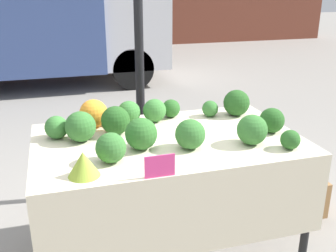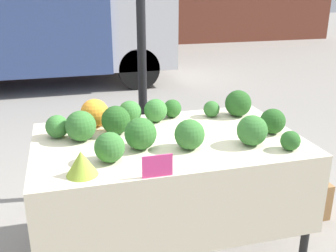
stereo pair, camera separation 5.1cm
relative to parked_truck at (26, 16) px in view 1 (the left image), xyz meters
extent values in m
plane|color=gray|center=(1.00, -5.21, -1.21)|extent=(40.00, 40.00, 0.00)
cylinder|color=black|center=(1.02, -4.34, -0.04)|extent=(0.07, 0.07, 2.33)
cube|color=silver|center=(1.79, 0.00, -0.19)|extent=(1.14, 1.75, 1.39)
cylinder|color=black|center=(1.67, -0.76, -0.85)|extent=(0.71, 0.22, 0.71)
cylinder|color=black|center=(1.67, 0.76, -0.85)|extent=(0.71, 0.22, 0.71)
cube|color=beige|center=(1.00, -5.21, -0.38)|extent=(1.62, 0.98, 0.03)
cube|color=beige|center=(1.00, -5.69, -0.63)|extent=(1.62, 0.01, 0.46)
cylinder|color=black|center=(1.75, -5.64, -0.80)|extent=(0.05, 0.05, 0.81)
cylinder|color=black|center=(0.25, -4.78, -0.80)|extent=(0.05, 0.05, 0.81)
cylinder|color=black|center=(1.75, -4.78, -0.80)|extent=(0.05, 0.05, 0.81)
sphere|color=orange|center=(0.59, -4.87, -0.28)|extent=(0.19, 0.19, 0.19)
cone|color=#93B238|center=(0.46, -5.57, -0.30)|extent=(0.16, 0.16, 0.13)
sphere|color=#285B23|center=(1.14, -4.82, -0.30)|extent=(0.13, 0.13, 0.13)
sphere|color=#23511E|center=(0.71, -5.05, -0.28)|extent=(0.18, 0.18, 0.18)
sphere|color=#2D6628|center=(0.81, -5.32, -0.28)|extent=(0.18, 0.18, 0.18)
sphere|color=#336B2D|center=(1.08, -5.39, -0.28)|extent=(0.17, 0.17, 0.17)
sphere|color=#387533|center=(0.35, -5.01, -0.30)|extent=(0.14, 0.14, 0.14)
sphere|color=#336B2D|center=(0.49, -5.10, -0.28)|extent=(0.18, 0.18, 0.18)
sphere|color=#336B2D|center=(1.41, -4.89, -0.31)|extent=(0.11, 0.11, 0.11)
sphere|color=#336B2D|center=(1.45, -5.43, -0.28)|extent=(0.18, 0.18, 0.18)
sphere|color=#23511E|center=(1.60, -4.92, -0.27)|extent=(0.19, 0.19, 0.19)
sphere|color=#23511E|center=(1.66, -5.29, -0.29)|extent=(0.16, 0.16, 0.16)
sphere|color=#387533|center=(0.83, -4.87, -0.29)|extent=(0.16, 0.16, 0.16)
sphere|color=#387533|center=(1.00, -4.88, -0.29)|extent=(0.16, 0.16, 0.16)
sphere|color=#336B2D|center=(0.62, -5.45, -0.29)|extent=(0.16, 0.16, 0.16)
sphere|color=#285B23|center=(1.62, -5.56, -0.31)|extent=(0.11, 0.11, 0.11)
cube|color=#E53D84|center=(0.82, -5.69, -0.31)|extent=(0.15, 0.01, 0.12)
cube|color=#9E7042|center=(2.12, -4.99, -1.06)|extent=(0.40, 0.35, 0.29)
camera|label=1|loc=(0.37, -7.35, 0.53)|focal=42.00mm
camera|label=2|loc=(0.42, -7.37, 0.53)|focal=42.00mm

